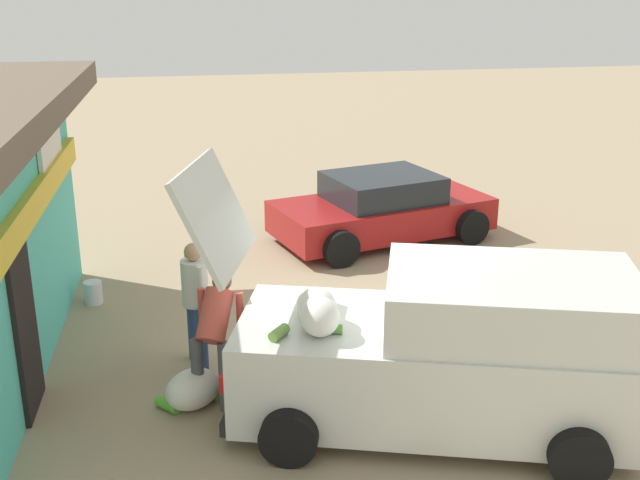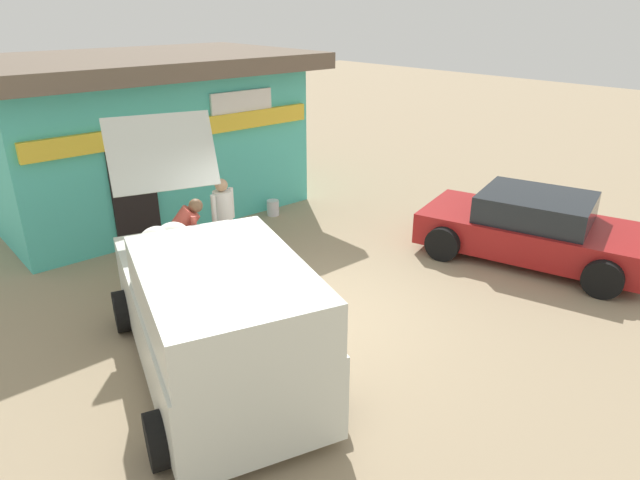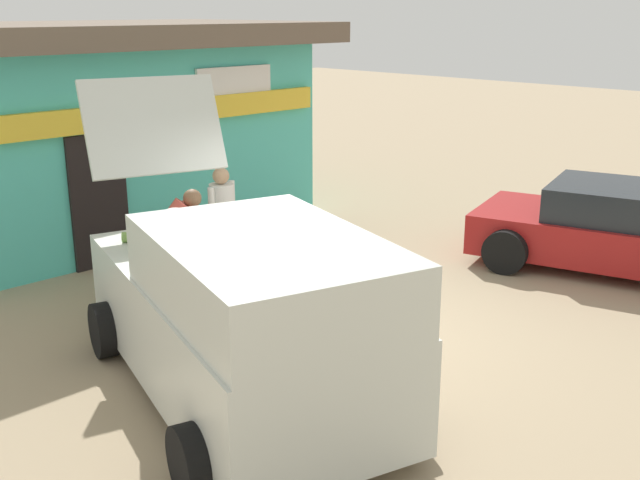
{
  "view_description": "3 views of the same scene",
  "coord_description": "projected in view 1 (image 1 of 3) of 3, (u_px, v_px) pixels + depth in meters",
  "views": [
    {
      "loc": [
        -9.4,
        2.38,
        4.89
      ],
      "look_at": [
        1.25,
        0.44,
        1.16
      ],
      "focal_mm": 44.0,
      "sensor_mm": 36.0,
      "label": 1
    },
    {
      "loc": [
        -5.14,
        -5.84,
        4.51
      ],
      "look_at": [
        0.41,
        0.24,
        1.01
      ],
      "focal_mm": 31.3,
      "sensor_mm": 36.0,
      "label": 2
    },
    {
      "loc": [
        -6.36,
        -5.73,
        3.73
      ],
      "look_at": [
        0.14,
        0.62,
        0.96
      ],
      "focal_mm": 42.79,
      "sensor_mm": 36.0,
      "label": 3
    }
  ],
  "objects": [
    {
      "name": "unloaded_banana_pile",
      "position": [
        193.0,
        390.0,
        9.22
      ],
      "size": [
        0.86,
        0.9,
        0.46
      ],
      "color": "silver",
      "rests_on": "ground_plane"
    },
    {
      "name": "paint_bucket",
      "position": [
        93.0,
        293.0,
        12.1
      ],
      "size": [
        0.28,
        0.28,
        0.35
      ],
      "primitive_type": "cylinder",
      "color": "silver",
      "rests_on": "ground_plane"
    },
    {
      "name": "vendor_standing",
      "position": [
        195.0,
        295.0,
        9.97
      ],
      "size": [
        0.55,
        0.42,
        1.67
      ],
      "color": "navy",
      "rests_on": "ground_plane"
    },
    {
      "name": "ground_plane",
      "position": [
        368.0,
        347.0,
        10.74
      ],
      "size": [
        60.0,
        60.0,
        0.0
      ],
      "primitive_type": "plane",
      "color": "#9E896B"
    },
    {
      "name": "customer_bending",
      "position": [
        215.0,
        330.0,
        9.11
      ],
      "size": [
        0.73,
        0.65,
        1.55
      ],
      "color": "#4C4C51",
      "rests_on": "ground_plane"
    },
    {
      "name": "delivery_van",
      "position": [
        447.0,
        350.0,
        8.63
      ],
      "size": [
        3.15,
        5.12,
        2.95
      ],
      "color": "silver",
      "rests_on": "ground_plane"
    },
    {
      "name": "parked_sedan",
      "position": [
        382.0,
        209.0,
        14.88
      ],
      "size": [
        3.04,
        4.41,
        1.27
      ],
      "color": "maroon",
      "rests_on": "ground_plane"
    }
  ]
}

